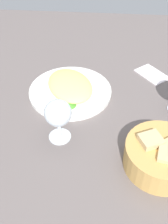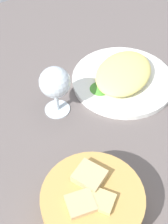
% 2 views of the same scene
% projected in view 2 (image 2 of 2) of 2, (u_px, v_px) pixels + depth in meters
% --- Properties ---
extents(ground_plane, '(1.40, 1.40, 0.02)m').
position_uv_depth(ground_plane, '(138.00, 130.00, 0.71)').
color(ground_plane, '#605654').
extents(plate, '(0.26, 0.26, 0.01)m').
position_uv_depth(plate, '(123.00, 80.00, 0.81)').
color(plate, white).
rests_on(plate, ground_plane).
extents(omelette, '(0.23, 0.20, 0.04)m').
position_uv_depth(omelette, '(124.00, 73.00, 0.79)').
color(omelette, '#E4D473').
rests_on(omelette, plate).
extents(lettuce_garnish, '(0.05, 0.05, 0.02)m').
position_uv_depth(lettuce_garnish, '(100.00, 86.00, 0.77)').
color(lettuce_garnish, '#458E30').
rests_on(lettuce_garnish, plate).
extents(bread_basket, '(0.18, 0.18, 0.08)m').
position_uv_depth(bread_basket, '(92.00, 203.00, 0.55)').
color(bread_basket, tan).
rests_on(bread_basket, ground_plane).
extents(wine_glass_near, '(0.07, 0.07, 0.13)m').
position_uv_depth(wine_glass_near, '(55.00, 84.00, 0.68)').
color(wine_glass_near, silver).
rests_on(wine_glass_near, ground_plane).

